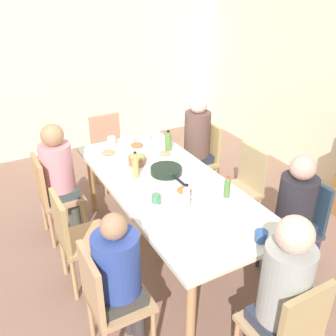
% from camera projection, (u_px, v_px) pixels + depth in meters
% --- Properties ---
extents(ground_plane, '(6.77, 6.77, 0.00)m').
position_uv_depth(ground_plane, '(168.00, 250.00, 3.72)').
color(ground_plane, '#896455').
extents(wall_left, '(0.12, 5.01, 2.60)m').
position_uv_depth(wall_left, '(71.00, 62.00, 5.35)').
color(wall_left, beige).
rests_on(wall_left, ground_plane).
extents(dining_table, '(2.28, 0.99, 0.77)m').
position_uv_depth(dining_table, '(168.00, 190.00, 3.40)').
color(dining_table, silver).
rests_on(dining_table, ground_plane).
extents(chair_0, '(0.40, 0.40, 0.90)m').
position_uv_depth(chair_0, '(202.00, 156.00, 4.45)').
color(chair_0, tan).
rests_on(chair_0, ground_plane).
extents(person_0, '(0.30, 0.30, 1.25)m').
position_uv_depth(person_0, '(196.00, 139.00, 4.30)').
color(person_0, '#233250').
rests_on(person_0, ground_plane).
extents(chair_1, '(0.40, 0.40, 0.90)m').
position_uv_depth(chair_1, '(53.00, 193.00, 3.70)').
color(chair_1, tan).
rests_on(chair_1, ground_plane).
extents(person_1, '(0.31, 0.31, 1.22)m').
position_uv_depth(person_1, '(59.00, 171.00, 3.64)').
color(person_1, '#47443E').
rests_on(person_1, ground_plane).
extents(chair_2, '(0.40, 0.40, 0.90)m').
position_uv_depth(chair_2, '(243.00, 184.00, 3.85)').
color(chair_2, tan).
rests_on(chair_2, ground_plane).
extents(chair_3, '(0.40, 0.40, 0.90)m').
position_uv_depth(chair_3, '(109.00, 147.00, 4.66)').
color(chair_3, tan).
rests_on(chair_3, ground_plane).
extents(chair_4, '(0.40, 0.40, 0.90)m').
position_uv_depth(chair_4, '(299.00, 223.00, 3.26)').
color(chair_4, '#353747').
rests_on(chair_4, ground_plane).
extents(person_4, '(0.31, 0.31, 1.17)m').
position_uv_depth(person_4, '(295.00, 207.00, 3.13)').
color(person_4, '#372952').
rests_on(person_4, ground_plane).
extents(chair_5, '(0.40, 0.40, 0.90)m').
position_uv_depth(chair_5, '(288.00, 329.00, 2.30)').
color(chair_5, tan).
rests_on(chair_5, ground_plane).
extents(person_5, '(0.30, 0.30, 1.28)m').
position_uv_depth(person_5, '(283.00, 288.00, 2.25)').
color(person_5, '#2A3547').
rests_on(person_5, ground_plane).
extents(chair_6, '(0.40, 0.40, 0.90)m').
position_uv_depth(chair_6, '(75.00, 235.00, 3.11)').
color(chair_6, tan).
rests_on(chair_6, ground_plane).
extents(chair_7, '(0.40, 0.40, 0.90)m').
position_uv_depth(chair_7, '(108.00, 297.00, 2.52)').
color(chair_7, tan).
rests_on(chair_7, ground_plane).
extents(person_7, '(0.31, 0.31, 1.15)m').
position_uv_depth(person_7, '(119.00, 272.00, 2.47)').
color(person_7, '#42383F').
rests_on(person_7, ground_plane).
extents(plate_0, '(0.25, 0.25, 0.04)m').
position_uv_depth(plate_0, '(137.00, 146.00, 4.04)').
color(plate_0, silver).
rests_on(plate_0, dining_table).
extents(plate_1, '(0.23, 0.23, 0.04)m').
position_uv_depth(plate_1, '(184.00, 191.00, 3.21)').
color(plate_1, white).
rests_on(plate_1, dining_table).
extents(plate_2, '(0.25, 0.25, 0.04)m').
position_uv_depth(plate_2, '(108.00, 154.00, 3.87)').
color(plate_2, white).
rests_on(plate_2, dining_table).
extents(plate_3, '(0.21, 0.21, 0.04)m').
position_uv_depth(plate_3, '(165.00, 154.00, 3.85)').
color(plate_3, white).
rests_on(plate_3, dining_table).
extents(bowl_0, '(0.17, 0.17, 0.10)m').
position_uv_depth(bowl_0, '(137.00, 160.00, 3.67)').
color(bowl_0, '#965D43').
rests_on(bowl_0, dining_table).
extents(serving_pan, '(0.47, 0.29, 0.06)m').
position_uv_depth(serving_pan, '(166.00, 171.00, 3.51)').
color(serving_pan, black).
rests_on(serving_pan, dining_table).
extents(cup_0, '(0.12, 0.09, 0.08)m').
position_uv_depth(cup_0, '(262.00, 236.00, 2.62)').
color(cup_0, '#305896').
rests_on(cup_0, dining_table).
extents(cup_1, '(0.11, 0.07, 0.07)m').
position_uv_depth(cup_1, '(156.00, 199.00, 3.06)').
color(cup_1, '#4E8761').
rests_on(cup_1, dining_table).
extents(cup_2, '(0.12, 0.09, 0.10)m').
position_uv_depth(cup_2, '(112.00, 141.00, 4.07)').
color(cup_2, white).
rests_on(cup_2, dining_table).
extents(cup_3, '(0.11, 0.07, 0.09)m').
position_uv_depth(cup_3, '(162.00, 143.00, 4.02)').
color(cup_3, white).
rests_on(cup_3, dining_table).
extents(cup_4, '(0.12, 0.09, 0.07)m').
position_uv_depth(cup_4, '(131.00, 140.00, 4.11)').
color(cup_4, white).
rests_on(cup_4, dining_table).
extents(cup_5, '(0.13, 0.09, 0.08)m').
position_uv_depth(cup_5, '(147.00, 137.00, 4.19)').
color(cup_5, white).
rests_on(cup_5, dining_table).
extents(bottle_0, '(0.05, 0.05, 0.19)m').
position_uv_depth(bottle_0, '(227.00, 187.00, 3.12)').
color(bottle_0, '#4C7A39').
rests_on(bottle_0, dining_table).
extents(bottle_1, '(0.06, 0.06, 0.25)m').
position_uv_depth(bottle_1, '(136.00, 165.00, 3.40)').
color(bottle_1, tan).
rests_on(bottle_1, dining_table).
extents(bottle_2, '(0.06, 0.06, 0.25)m').
position_uv_depth(bottle_2, '(186.00, 199.00, 2.90)').
color(bottle_2, silver).
rests_on(bottle_2, dining_table).
extents(bottle_3, '(0.07, 0.07, 0.23)m').
position_uv_depth(bottle_3, '(168.00, 142.00, 3.90)').
color(bottle_3, '#558237').
rests_on(bottle_3, dining_table).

